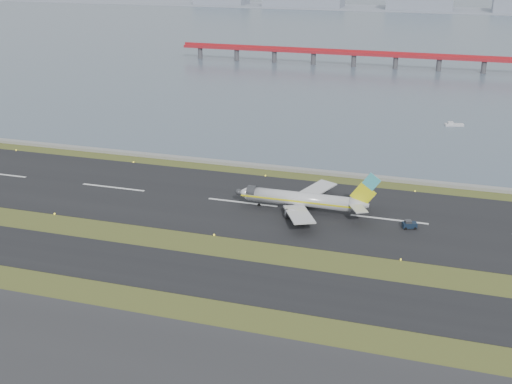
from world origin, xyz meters
TOP-DOWN VIEW (x-y plane):
  - ground at (0.00, 0.00)m, footprint 1000.00×1000.00m
  - taxiway_strip at (0.00, -12.00)m, footprint 1000.00×18.00m
  - runway_strip at (0.00, 30.00)m, footprint 1000.00×45.00m
  - seawall at (0.00, 60.00)m, footprint 1000.00×2.50m
  - bay_water at (0.00, 460.00)m, footprint 1400.00×800.00m
  - red_pier at (20.00, 250.00)m, footprint 260.00×5.00m
  - far_shoreline at (13.62, 620.00)m, footprint 1400.00×80.00m
  - airliner at (17.56, 28.79)m, footprint 38.52×32.89m
  - pushback_tug at (45.39, 25.90)m, footprint 3.94×3.04m
  - workboat_near at (54.36, 130.73)m, footprint 7.45×3.91m

SIDE VIEW (x-z plane):
  - ground at x=0.00m, z-range 0.00..0.00m
  - bay_water at x=0.00m, z-range -0.65..0.65m
  - taxiway_strip at x=0.00m, z-range 0.00..0.10m
  - runway_strip at x=0.00m, z-range 0.00..0.10m
  - seawall at x=0.00m, z-range 0.00..1.00m
  - workboat_near at x=54.36m, z-range -0.32..1.41m
  - pushback_tug at x=45.39m, z-range -0.03..2.20m
  - airliner at x=17.56m, z-range -2.94..9.86m
  - far_shoreline at x=13.62m, z-range -24.18..36.32m
  - red_pier at x=20.00m, z-range 2.18..12.38m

